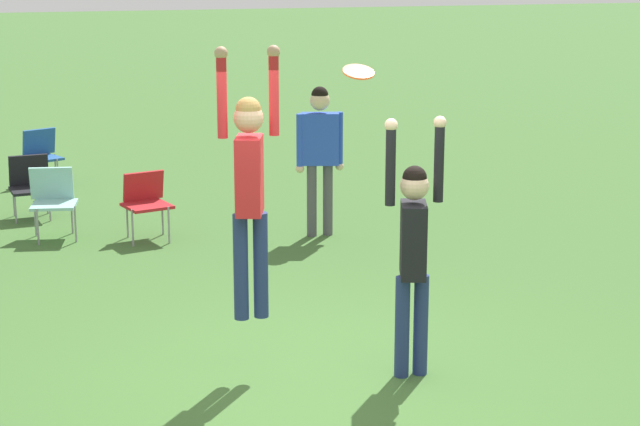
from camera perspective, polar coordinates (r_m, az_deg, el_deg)
The scene contains 9 objects.
ground_plane at distance 8.84m, azimuth -0.05°, elevation -8.80°, with size 120.00×120.00×0.00m, color #3D662D.
person_jumping at distance 8.48m, azimuth -3.79°, elevation 1.96°, with size 0.52×0.42×2.21m.
person_defending at distance 8.57m, azimuth 5.00°, elevation -1.54°, with size 0.52×0.41×2.14m.
frisbee at distance 8.40m, azimuth 2.07°, elevation 7.53°, with size 0.25×0.24×0.10m.
camping_chair_0 at distance 13.39m, azimuth -14.05°, elevation 0.85°, with size 0.61×0.65×0.85m.
camping_chair_1 at distance 13.10m, azimuth -9.28°, elevation 0.74°, with size 0.61×0.65×0.81m.
camping_chair_3 at distance 14.53m, azimuth -15.22°, elevation 1.60°, with size 0.55×0.59×0.81m.
camping_chair_4 at distance 16.56m, azimuth -14.70°, elevation 3.15°, with size 0.67×0.72×0.83m.
person_spectator_far at distance 12.95m, azimuth -0.01°, elevation 3.63°, with size 0.61×0.33×1.84m.
Camera 1 is at (-2.54, -7.77, 3.37)m, focal length 60.00 mm.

